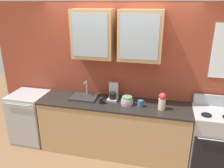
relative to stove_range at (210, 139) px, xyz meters
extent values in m
plane|color=brown|center=(-1.57, 0.00, -0.48)|extent=(10.00, 10.00, 0.00)
cube|color=#993D28|center=(-1.57, 0.38, 0.78)|extent=(4.56, 0.10, 2.52)
cube|color=tan|center=(-1.95, 0.17, 1.54)|extent=(0.66, 0.31, 0.77)
cube|color=#9EADB7|center=(-1.95, 0.01, 1.54)|extent=(0.56, 0.01, 0.66)
cube|color=tan|center=(-1.19, 0.17, 1.54)|extent=(0.66, 0.31, 0.77)
cube|color=#9EADB7|center=(-1.19, 0.01, 1.54)|extent=(0.56, 0.01, 0.66)
cube|color=tan|center=(-1.57, 0.00, -0.02)|extent=(2.48, 0.63, 0.91)
cube|color=black|center=(-1.57, 0.00, 0.45)|extent=(2.51, 0.65, 0.03)
cube|color=#ADAFB5|center=(0.00, 0.00, -0.01)|extent=(0.62, 0.59, 0.94)
cube|color=black|center=(0.00, -0.30, -0.08)|extent=(0.57, 0.01, 0.56)
cylinder|color=#ADAFB5|center=(0.00, -0.33, 0.20)|extent=(0.50, 0.02, 0.02)
cube|color=#ADAFB5|center=(0.00, 0.28, 0.55)|extent=(0.59, 0.04, 0.18)
cylinder|color=black|center=(-0.14, -0.11, 0.47)|extent=(0.15, 0.15, 0.02)
cube|color=#2D2D30|center=(-2.10, 0.07, 0.48)|extent=(0.45, 0.34, 0.03)
cylinder|color=#ADAFB5|center=(-2.10, 0.21, 0.61)|extent=(0.02, 0.02, 0.23)
cylinder|color=#ADAFB5|center=(-2.10, 0.15, 0.72)|extent=(0.02, 0.12, 0.02)
cylinder|color=#D87F84|center=(-1.34, -0.01, 0.49)|extent=(0.20, 0.20, 0.05)
cylinder|color=#8CB7E0|center=(-1.34, -0.01, 0.53)|extent=(0.19, 0.19, 0.05)
cylinder|color=#E0AD7F|center=(-1.34, -0.01, 0.56)|extent=(0.18, 0.18, 0.04)
cylinder|color=#669972|center=(-1.34, -0.01, 0.58)|extent=(0.16, 0.16, 0.04)
cylinder|color=beige|center=(-0.79, -0.05, 0.55)|extent=(0.11, 0.11, 0.17)
sphere|color=#D8333F|center=(-0.79, -0.05, 0.68)|extent=(0.11, 0.11, 0.11)
cylinder|color=black|center=(-1.76, -0.07, 0.51)|extent=(0.08, 0.08, 0.10)
torus|color=black|center=(-1.71, -0.07, 0.52)|extent=(0.06, 0.01, 0.06)
cylinder|color=#38608C|center=(-1.12, -0.03, 0.51)|extent=(0.09, 0.09, 0.10)
torus|color=#38608C|center=(-1.07, -0.03, 0.52)|extent=(0.06, 0.01, 0.06)
cube|color=#ADAFB5|center=(-3.17, 0.00, -0.01)|extent=(0.63, 0.60, 0.94)
cube|color=#ADAFB5|center=(-3.17, -0.30, -0.01)|extent=(0.60, 0.01, 0.84)
cylinder|color=#ADAFB5|center=(-3.17, -0.33, 0.40)|extent=(0.47, 0.02, 0.02)
cube|color=#B7B7BC|center=(-1.60, 0.11, 0.48)|extent=(0.17, 0.20, 0.03)
cylinder|color=black|center=(-1.60, 0.09, 0.55)|extent=(0.11, 0.11, 0.11)
cube|color=#B7B7BC|center=(-1.60, 0.18, 0.62)|extent=(0.15, 0.06, 0.26)
camera|label=1|loc=(-0.79, -3.30, 2.04)|focal=36.22mm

